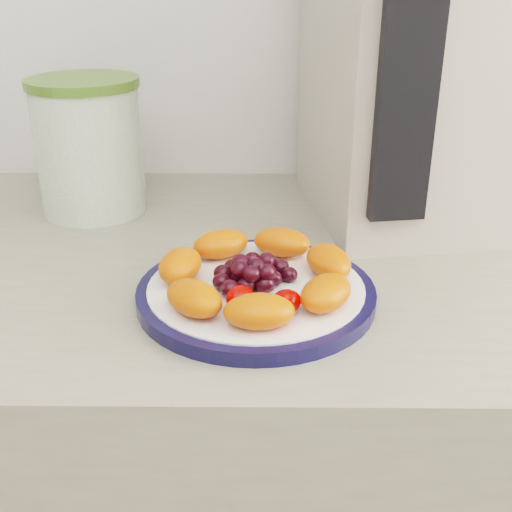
{
  "coord_description": "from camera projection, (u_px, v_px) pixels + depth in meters",
  "views": [
    {
      "loc": [
        0.02,
        0.5,
        1.22
      ],
      "look_at": [
        0.01,
        1.07,
        0.95
      ],
      "focal_mm": 45.0,
      "sensor_mm": 36.0,
      "label": 1
    }
  ],
  "objects": [
    {
      "name": "plate_rim",
      "position": [
        256.0,
        294.0,
        0.66
      ],
      "size": [
        0.24,
        0.24,
        0.01
      ],
      "primitive_type": "cylinder",
      "color": "#101136",
      "rests_on": "counter"
    },
    {
      "name": "plate_face",
      "position": [
        256.0,
        293.0,
        0.66
      ],
      "size": [
        0.22,
        0.22,
        0.02
      ],
      "primitive_type": "cylinder",
      "color": "white",
      "rests_on": "counter"
    },
    {
      "name": "canister",
      "position": [
        90.0,
        151.0,
        0.86
      ],
      "size": [
        0.18,
        0.18,
        0.17
      ],
      "primitive_type": "cylinder",
      "rotation": [
        0.0,
        0.0,
        0.38
      ],
      "color": "#335F13",
      "rests_on": "counter"
    },
    {
      "name": "canister_lid",
      "position": [
        82.0,
        82.0,
        0.82
      ],
      "size": [
        0.19,
        0.19,
        0.01
      ],
      "primitive_type": "cylinder",
      "rotation": [
        0.0,
        0.0,
        0.38
      ],
      "color": "#4A6B27",
      "rests_on": "canister"
    },
    {
      "name": "appliance_body",
      "position": [
        404.0,
        75.0,
        0.81
      ],
      "size": [
        0.25,
        0.32,
        0.37
      ],
      "primitive_type": "cube",
      "rotation": [
        0.0,
        0.0,
        0.15
      ],
      "color": "#B0A497",
      "rests_on": "counter"
    },
    {
      "name": "appliance_panel",
      "position": [
        406.0,
        95.0,
        0.67
      ],
      "size": [
        0.07,
        0.03,
        0.27
      ],
      "primitive_type": "cube",
      "rotation": [
        0.0,
        0.0,
        0.15
      ],
      "color": "black",
      "rests_on": "appliance_body"
    },
    {
      "name": "fruit_plate",
      "position": [
        256.0,
        274.0,
        0.64
      ],
      "size": [
        0.21,
        0.21,
        0.03
      ],
      "color": "#EB3F0B",
      "rests_on": "plate_face"
    }
  ]
}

